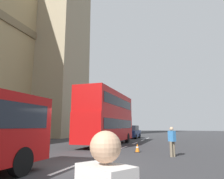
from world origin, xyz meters
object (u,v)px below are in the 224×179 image
at_px(double_decker_bus, 108,116).
at_px(sedan_lead, 132,132).
at_px(traffic_cone_east, 137,148).
at_px(pedestrian_by_kerb, 172,140).

bearing_deg(double_decker_bus, sedan_lead, 0.90).
distance_m(traffic_cone_east, pedestrian_by_kerb, 2.83).
height_order(traffic_cone_east, pedestrian_by_kerb, pedestrian_by_kerb).
height_order(double_decker_bus, sedan_lead, double_decker_bus).
relative_size(double_decker_bus, pedestrian_by_kerb, 5.84).
xyz_separation_m(double_decker_bus, traffic_cone_east, (-4.45, -3.71, -2.43)).
bearing_deg(sedan_lead, double_decker_bus, -179.10).
bearing_deg(traffic_cone_east, pedestrian_by_kerb, -121.95).
bearing_deg(double_decker_bus, traffic_cone_east, -140.20).
height_order(double_decker_bus, pedestrian_by_kerb, double_decker_bus).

